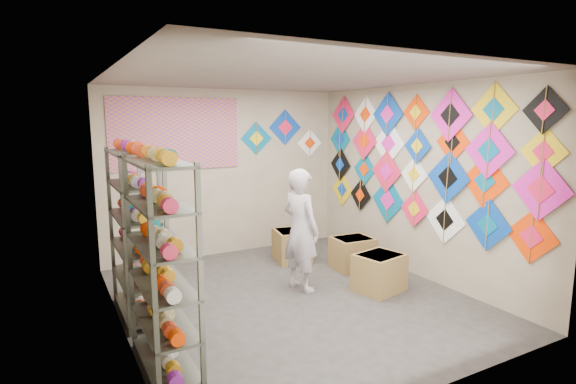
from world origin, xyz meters
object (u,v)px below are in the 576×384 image
carton_b (353,253)px  carton_c (292,246)px  shelf_rack_back (135,234)px  shelf_rack_front (162,267)px  carton_a (379,273)px  shopkeeper (301,230)px

carton_b → carton_c: bearing=132.0°
carton_c → shelf_rack_back: bearing=-150.0°
shelf_rack_front → carton_c: size_ratio=3.38×
carton_b → shelf_rack_front: bearing=-152.5°
carton_c → shelf_rack_front: bearing=-128.3°
carton_a → shelf_rack_back: bearing=153.1°
shelf_rack_back → shopkeeper: size_ratio=1.18×
shelf_rack_back → carton_b: (3.13, 0.11, -0.71)m
shelf_rack_back → carton_c: 2.75m
shopkeeper → carton_c: 1.33m
shelf_rack_front → shelf_rack_back: size_ratio=1.00×
shopkeeper → carton_b: shopkeeper is taller
shelf_rack_back → carton_b: 3.21m
carton_b → shopkeeper: bearing=-159.8°
carton_c → shopkeeper: bearing=-103.1°
shopkeeper → carton_b: bearing=-87.9°
carton_a → carton_c: carton_c is taller
shelf_rack_back → carton_b: bearing=2.1°
shelf_rack_front → shopkeeper: 2.30m
shelf_rack_front → carton_c: 3.40m
shopkeeper → carton_c: (0.49, 1.10, -0.56)m
shopkeeper → carton_b: (1.10, 0.34, -0.57)m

